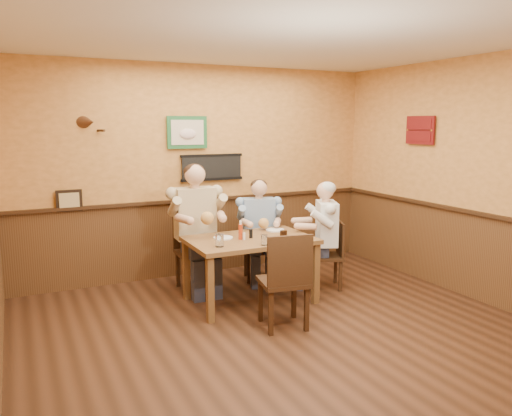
{
  "coord_description": "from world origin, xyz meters",
  "views": [
    {
      "loc": [
        -2.28,
        -3.84,
        2.03
      ],
      "look_at": [
        0.14,
        1.1,
        1.1
      ],
      "focal_mm": 35.0,
      "sensor_mm": 36.0,
      "label": 1
    }
  ],
  "objects_px": {
    "diner_tan_shirt": "(195,234)",
    "water_glass_mid": "(264,240)",
    "chair_back_left": "(196,251)",
    "cola_tumbler": "(284,235)",
    "pepper_shaker": "(251,234)",
    "chair_near_side": "(283,279)",
    "dining_table": "(250,246)",
    "water_glass_left": "(219,240)",
    "diner_blue_polo": "(259,235)",
    "chair_back_right": "(259,248)",
    "diner_white_elder": "(326,241)",
    "chair_right_end": "(326,255)",
    "hot_sauce_bottle": "(241,231)",
    "salt_shaker": "(244,236)"
  },
  "relations": [
    {
      "from": "hot_sauce_bottle",
      "to": "pepper_shaker",
      "type": "distance_m",
      "value": 0.14
    },
    {
      "from": "chair_right_end",
      "to": "water_glass_left",
      "type": "distance_m",
      "value": 1.6
    },
    {
      "from": "chair_back_right",
      "to": "chair_right_end",
      "type": "bearing_deg",
      "value": -29.21
    },
    {
      "from": "dining_table",
      "to": "chair_back_right",
      "type": "bearing_deg",
      "value": 56.88
    },
    {
      "from": "dining_table",
      "to": "pepper_shaker",
      "type": "height_order",
      "value": "pepper_shaker"
    },
    {
      "from": "diner_white_elder",
      "to": "chair_back_left",
      "type": "bearing_deg",
      "value": -89.58
    },
    {
      "from": "salt_shaker",
      "to": "pepper_shaker",
      "type": "distance_m",
      "value": 0.12
    },
    {
      "from": "hot_sauce_bottle",
      "to": "cola_tumbler",
      "type": "bearing_deg",
      "value": -27.95
    },
    {
      "from": "diner_white_elder",
      "to": "chair_back_right",
      "type": "bearing_deg",
      "value": -113.14
    },
    {
      "from": "hot_sauce_bottle",
      "to": "salt_shaker",
      "type": "bearing_deg",
      "value": -56.47
    },
    {
      "from": "water_glass_left",
      "to": "water_glass_mid",
      "type": "xyz_separation_m",
      "value": [
        0.46,
        -0.14,
        -0.01
      ]
    },
    {
      "from": "dining_table",
      "to": "diner_white_elder",
      "type": "bearing_deg",
      "value": 2.21
    },
    {
      "from": "diner_blue_polo",
      "to": "salt_shaker",
      "type": "bearing_deg",
      "value": -108.75
    },
    {
      "from": "water_glass_left",
      "to": "pepper_shaker",
      "type": "relative_size",
      "value": 1.37
    },
    {
      "from": "diner_blue_polo",
      "to": "pepper_shaker",
      "type": "distance_m",
      "value": 0.85
    },
    {
      "from": "chair_near_side",
      "to": "water_glass_mid",
      "type": "bearing_deg",
      "value": -80.18
    },
    {
      "from": "chair_back_right",
      "to": "cola_tumbler",
      "type": "relative_size",
      "value": 7.85
    },
    {
      "from": "chair_near_side",
      "to": "hot_sauce_bottle",
      "type": "distance_m",
      "value": 0.87
    },
    {
      "from": "chair_back_right",
      "to": "cola_tumbler",
      "type": "height_order",
      "value": "cola_tumbler"
    },
    {
      "from": "dining_table",
      "to": "diner_blue_polo",
      "type": "xyz_separation_m",
      "value": [
        0.46,
        0.7,
        -0.06
      ]
    },
    {
      "from": "chair_back_left",
      "to": "cola_tumbler",
      "type": "relative_size",
      "value": 9.21
    },
    {
      "from": "water_glass_left",
      "to": "water_glass_mid",
      "type": "height_order",
      "value": "water_glass_left"
    },
    {
      "from": "cola_tumbler",
      "to": "pepper_shaker",
      "type": "xyz_separation_m",
      "value": [
        -0.29,
        0.24,
        -0.0
      ]
    },
    {
      "from": "chair_back_left",
      "to": "water_glass_left",
      "type": "relative_size",
      "value": 7.27
    },
    {
      "from": "water_glass_mid",
      "to": "diner_tan_shirt",
      "type": "bearing_deg",
      "value": 111.31
    },
    {
      "from": "chair_near_side",
      "to": "cola_tumbler",
      "type": "height_order",
      "value": "chair_near_side"
    },
    {
      "from": "chair_right_end",
      "to": "salt_shaker",
      "type": "height_order",
      "value": "chair_right_end"
    },
    {
      "from": "chair_back_right",
      "to": "salt_shaker",
      "type": "height_order",
      "value": "chair_back_right"
    },
    {
      "from": "pepper_shaker",
      "to": "water_glass_left",
      "type": "bearing_deg",
      "value": -154.72
    },
    {
      "from": "chair_back_left",
      "to": "chair_back_right",
      "type": "bearing_deg",
      "value": 3.07
    },
    {
      "from": "dining_table",
      "to": "diner_blue_polo",
      "type": "bearing_deg",
      "value": 56.88
    },
    {
      "from": "chair_back_right",
      "to": "hot_sauce_bottle",
      "type": "xyz_separation_m",
      "value": [
        -0.58,
        -0.71,
        0.43
      ]
    },
    {
      "from": "chair_back_left",
      "to": "diner_blue_polo",
      "type": "height_order",
      "value": "diner_blue_polo"
    },
    {
      "from": "diner_tan_shirt",
      "to": "water_glass_mid",
      "type": "bearing_deg",
      "value": -66.42
    },
    {
      "from": "chair_back_right",
      "to": "diner_blue_polo",
      "type": "bearing_deg",
      "value": 0.0
    },
    {
      "from": "dining_table",
      "to": "cola_tumbler",
      "type": "distance_m",
      "value": 0.41
    },
    {
      "from": "diner_tan_shirt",
      "to": "pepper_shaker",
      "type": "distance_m",
      "value": 0.81
    },
    {
      "from": "chair_right_end",
      "to": "diner_blue_polo",
      "type": "distance_m",
      "value": 0.91
    },
    {
      "from": "chair_back_left",
      "to": "diner_white_elder",
      "type": "distance_m",
      "value": 1.62
    },
    {
      "from": "dining_table",
      "to": "cola_tumbler",
      "type": "height_order",
      "value": "cola_tumbler"
    },
    {
      "from": "chair_near_side",
      "to": "cola_tumbler",
      "type": "distance_m",
      "value": 0.71
    },
    {
      "from": "dining_table",
      "to": "water_glass_left",
      "type": "height_order",
      "value": "water_glass_left"
    },
    {
      "from": "dining_table",
      "to": "chair_near_side",
      "type": "relative_size",
      "value": 1.42
    },
    {
      "from": "pepper_shaker",
      "to": "chair_near_side",
      "type": "bearing_deg",
      "value": -91.53
    },
    {
      "from": "dining_table",
      "to": "pepper_shaker",
      "type": "distance_m",
      "value": 0.14
    },
    {
      "from": "chair_back_left",
      "to": "diner_tan_shirt",
      "type": "distance_m",
      "value": 0.21
    },
    {
      "from": "diner_blue_polo",
      "to": "cola_tumbler",
      "type": "relative_size",
      "value": 11.22
    },
    {
      "from": "dining_table",
      "to": "chair_back_left",
      "type": "xyz_separation_m",
      "value": [
        -0.42,
        0.69,
        -0.17
      ]
    },
    {
      "from": "water_glass_mid",
      "to": "cola_tumbler",
      "type": "xyz_separation_m",
      "value": [
        0.31,
        0.13,
        -0.0
      ]
    },
    {
      "from": "dining_table",
      "to": "chair_back_left",
      "type": "bearing_deg",
      "value": 121.29
    }
  ]
}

